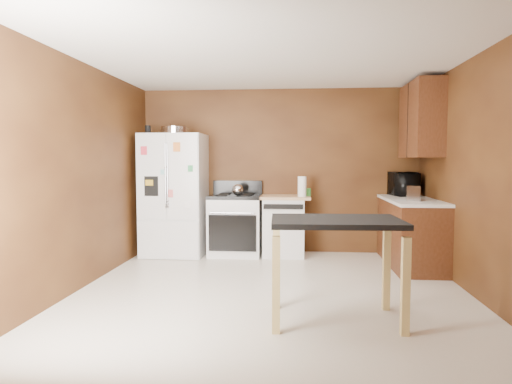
# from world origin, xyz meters

# --- Properties ---
(floor) EXTENTS (4.50, 4.50, 0.00)m
(floor) POSITION_xyz_m (0.00, 0.00, 0.00)
(floor) COLOR silver
(floor) RESTS_ON ground
(ceiling) EXTENTS (4.50, 4.50, 0.00)m
(ceiling) POSITION_xyz_m (0.00, 0.00, 2.50)
(ceiling) COLOR white
(ceiling) RESTS_ON ground
(wall_back) EXTENTS (4.20, 0.00, 4.20)m
(wall_back) POSITION_xyz_m (0.00, 2.25, 1.25)
(wall_back) COLOR brown
(wall_back) RESTS_ON ground
(wall_front) EXTENTS (4.20, 0.00, 4.20)m
(wall_front) POSITION_xyz_m (0.00, -2.25, 1.25)
(wall_front) COLOR brown
(wall_front) RESTS_ON ground
(wall_left) EXTENTS (0.00, 4.50, 4.50)m
(wall_left) POSITION_xyz_m (-2.10, 0.00, 1.25)
(wall_left) COLOR brown
(wall_left) RESTS_ON ground
(wall_right) EXTENTS (0.00, 4.50, 4.50)m
(wall_right) POSITION_xyz_m (2.10, 0.00, 1.25)
(wall_right) COLOR brown
(wall_right) RESTS_ON ground
(roasting_pan) EXTENTS (0.42, 0.42, 0.10)m
(roasting_pan) POSITION_xyz_m (-1.51, 1.83, 1.85)
(roasting_pan) COLOR silver
(roasting_pan) RESTS_ON refrigerator
(pen_cup) EXTENTS (0.08, 0.08, 0.12)m
(pen_cup) POSITION_xyz_m (-1.90, 1.74, 1.86)
(pen_cup) COLOR black
(pen_cup) RESTS_ON refrigerator
(kettle) EXTENTS (0.17, 0.17, 0.17)m
(kettle) POSITION_xyz_m (-0.59, 1.80, 0.98)
(kettle) COLOR silver
(kettle) RESTS_ON gas_range
(paper_towel) EXTENTS (0.16, 0.16, 0.29)m
(paper_towel) POSITION_xyz_m (0.35, 1.84, 1.04)
(paper_towel) COLOR white
(paper_towel) RESTS_ON dishwasher
(green_canister) EXTENTS (0.13, 0.13, 0.11)m
(green_canister) POSITION_xyz_m (0.43, 1.97, 0.95)
(green_canister) COLOR green
(green_canister) RESTS_ON dishwasher
(toaster) EXTENTS (0.21, 0.29, 0.19)m
(toaster) POSITION_xyz_m (1.76, 1.21, 1.00)
(toaster) COLOR silver
(toaster) RESTS_ON right_cabinets
(microwave) EXTENTS (0.47, 0.62, 0.31)m
(microwave) POSITION_xyz_m (1.82, 2.06, 1.06)
(microwave) COLOR black
(microwave) RESTS_ON right_cabinets
(refrigerator) EXTENTS (0.90, 0.80, 1.80)m
(refrigerator) POSITION_xyz_m (-1.55, 1.86, 0.90)
(refrigerator) COLOR white
(refrigerator) RESTS_ON ground
(gas_range) EXTENTS (0.76, 0.68, 1.10)m
(gas_range) POSITION_xyz_m (-0.64, 1.92, 0.46)
(gas_range) COLOR white
(gas_range) RESTS_ON ground
(dishwasher) EXTENTS (0.78, 0.63, 0.89)m
(dishwasher) POSITION_xyz_m (0.08, 1.95, 0.45)
(dishwasher) COLOR white
(dishwasher) RESTS_ON ground
(right_cabinets) EXTENTS (0.63, 1.58, 2.45)m
(right_cabinets) POSITION_xyz_m (1.84, 1.48, 0.91)
(right_cabinets) COLOR #5A2D18
(right_cabinets) RESTS_ON ground
(island) EXTENTS (1.15, 0.79, 0.91)m
(island) POSITION_xyz_m (0.61, -0.79, 0.76)
(island) COLOR black
(island) RESTS_ON ground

